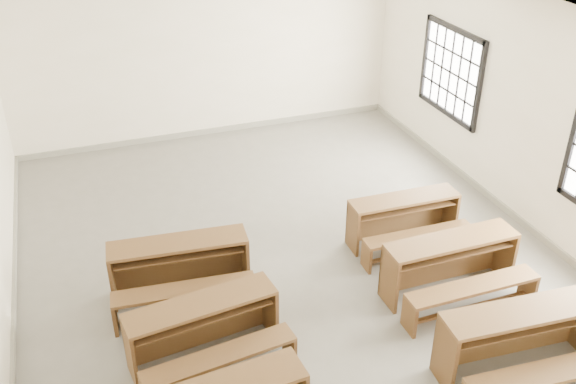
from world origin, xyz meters
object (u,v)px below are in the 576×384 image
object	(u,v)px
desk_set_1	(204,328)
desk_set_2	(180,265)
desk_set_3	(522,338)
desk_set_4	(452,263)
desk_set_5	(405,217)

from	to	relation	value
desk_set_1	desk_set_2	bearing A→B (deg)	84.12
desk_set_1	desk_set_3	xyz separation A→B (m)	(3.06, -1.30, 0.03)
desk_set_4	desk_set_2	bearing A→B (deg)	160.58
desk_set_2	desk_set_4	distance (m)	3.31
desk_set_1	desk_set_5	bearing A→B (deg)	15.38
desk_set_1	desk_set_3	size ratio (longest dim) A/B	0.95
desk_set_1	desk_set_4	world-z (taller)	desk_set_4
desk_set_1	desk_set_3	distance (m)	3.33
desk_set_2	desk_set_5	distance (m)	3.13
desk_set_4	desk_set_5	size ratio (longest dim) A/B	1.09
desk_set_3	desk_set_2	bearing A→B (deg)	145.39
desk_set_1	desk_set_5	xyz separation A→B (m)	(3.11, 1.27, -0.02)
desk_set_2	desk_set_5	size ratio (longest dim) A/B	1.12
desk_set_3	desk_set_5	size ratio (longest dim) A/B	1.16
desk_set_3	desk_set_5	bearing A→B (deg)	93.19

